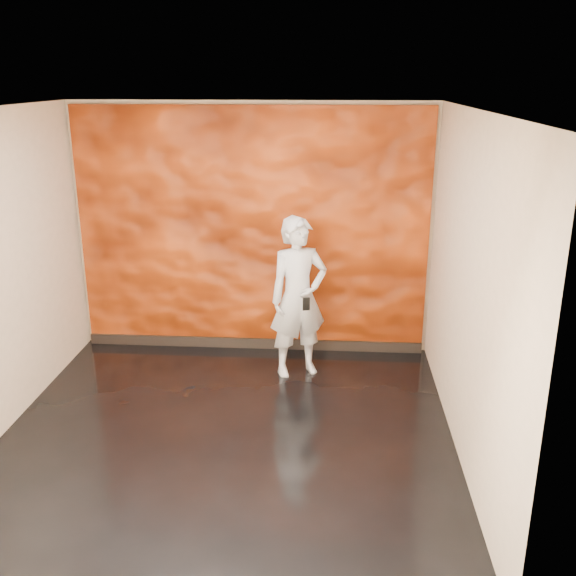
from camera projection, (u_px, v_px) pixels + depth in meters
The scene contains 5 objects.
room at pixel (222, 286), 5.28m from camera, with size 4.02×4.02×2.81m.
feature_wall at pixel (252, 233), 7.14m from camera, with size 3.90×0.06×2.75m, color #CE480F.
baseboard at pixel (254, 343), 7.52m from camera, with size 3.90×0.04×0.12m, color black.
man at pixel (298, 297), 6.66m from camera, with size 0.62×0.41×1.71m, color #A7ACB8.
phone at pixel (306, 304), 6.41m from camera, with size 0.07×0.01×0.13m, color black.
Camera 1 is at (0.91, -4.97, 3.05)m, focal length 40.00 mm.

